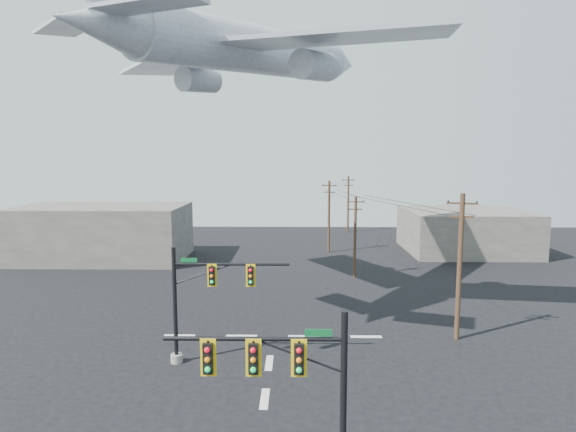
{
  "coord_description": "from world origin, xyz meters",
  "views": [
    {
      "loc": [
        1.44,
        -17.61,
        11.5
      ],
      "look_at": [
        1.1,
        5.0,
        8.67
      ],
      "focal_mm": 30.0,
      "sensor_mm": 36.0,
      "label": 1
    }
  ],
  "objects_px": {
    "utility_pole_a": "(460,264)",
    "utility_pole_d": "(348,203)",
    "utility_pole_b": "(355,235)",
    "signal_mast_near": "(299,396)",
    "utility_pole_c": "(329,215)",
    "signal_mast_far": "(200,301)",
    "airliner": "(255,51)"
  },
  "relations": [
    {
      "from": "utility_pole_a",
      "to": "utility_pole_d",
      "type": "distance_m",
      "value": 43.01
    },
    {
      "from": "utility_pole_b",
      "to": "utility_pole_d",
      "type": "distance_m",
      "value": 27.6
    },
    {
      "from": "signal_mast_near",
      "to": "utility_pole_c",
      "type": "relative_size",
      "value": 0.76
    },
    {
      "from": "signal_mast_near",
      "to": "utility_pole_d",
      "type": "height_order",
      "value": "utility_pole_d"
    },
    {
      "from": "signal_mast_near",
      "to": "signal_mast_far",
      "type": "relative_size",
      "value": 0.98
    },
    {
      "from": "signal_mast_far",
      "to": "utility_pole_c",
      "type": "bearing_deg",
      "value": 73.48
    },
    {
      "from": "signal_mast_far",
      "to": "utility_pole_a",
      "type": "bearing_deg",
      "value": 13.64
    },
    {
      "from": "signal_mast_far",
      "to": "utility_pole_d",
      "type": "height_order",
      "value": "utility_pole_d"
    },
    {
      "from": "utility_pole_c",
      "to": "utility_pole_d",
      "type": "height_order",
      "value": "utility_pole_c"
    },
    {
      "from": "utility_pole_d",
      "to": "utility_pole_c",
      "type": "bearing_deg",
      "value": -107.09
    },
    {
      "from": "utility_pole_b",
      "to": "utility_pole_c",
      "type": "xyz_separation_m",
      "value": [
        -1.63,
        12.07,
        0.45
      ]
    },
    {
      "from": "signal_mast_far",
      "to": "utility_pole_a",
      "type": "xyz_separation_m",
      "value": [
        15.46,
        3.75,
        1.29
      ]
    },
    {
      "from": "airliner",
      "to": "utility_pole_d",
      "type": "bearing_deg",
      "value": 16.85
    },
    {
      "from": "utility_pole_d",
      "to": "utility_pole_a",
      "type": "bearing_deg",
      "value": -89.72
    },
    {
      "from": "signal_mast_far",
      "to": "utility_pole_d",
      "type": "xyz_separation_m",
      "value": [
        13.24,
        46.7,
        0.9
      ]
    },
    {
      "from": "utility_pole_c",
      "to": "utility_pole_d",
      "type": "xyz_separation_m",
      "value": [
        3.96,
        15.43,
        -0.06
      ]
    },
    {
      "from": "utility_pole_d",
      "to": "airliner",
      "type": "relative_size",
      "value": 0.3
    },
    {
      "from": "utility_pole_c",
      "to": "airliner",
      "type": "distance_m",
      "value": 26.63
    },
    {
      "from": "utility_pole_a",
      "to": "utility_pole_b",
      "type": "relative_size",
      "value": 1.19
    },
    {
      "from": "utility_pole_b",
      "to": "airliner",
      "type": "relative_size",
      "value": 0.28
    },
    {
      "from": "signal_mast_far",
      "to": "utility_pole_b",
      "type": "distance_m",
      "value": 22.09
    },
    {
      "from": "utility_pole_d",
      "to": "utility_pole_b",
      "type": "bearing_deg",
      "value": -97.53
    },
    {
      "from": "signal_mast_far",
      "to": "utility_pole_c",
      "type": "distance_m",
      "value": 32.63
    },
    {
      "from": "utility_pole_a",
      "to": "utility_pole_d",
      "type": "height_order",
      "value": "utility_pole_a"
    },
    {
      "from": "utility_pole_d",
      "to": "airliner",
      "type": "height_order",
      "value": "airliner"
    },
    {
      "from": "utility_pole_b",
      "to": "utility_pole_c",
      "type": "bearing_deg",
      "value": 101.08
    },
    {
      "from": "utility_pole_c",
      "to": "signal_mast_far",
      "type": "bearing_deg",
      "value": -94.59
    },
    {
      "from": "utility_pole_a",
      "to": "airliner",
      "type": "bearing_deg",
      "value": 168.74
    },
    {
      "from": "utility_pole_c",
      "to": "utility_pole_d",
      "type": "bearing_deg",
      "value": 87.52
    },
    {
      "from": "signal_mast_far",
      "to": "airliner",
      "type": "relative_size",
      "value": 0.24
    },
    {
      "from": "signal_mast_near",
      "to": "utility_pole_c",
      "type": "bearing_deg",
      "value": 84.7
    },
    {
      "from": "signal_mast_far",
      "to": "signal_mast_near",
      "type": "bearing_deg",
      "value": -63.38
    }
  ]
}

